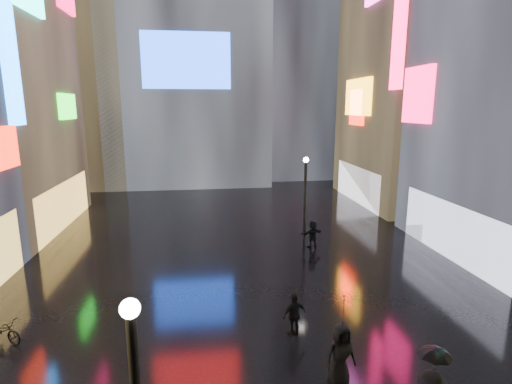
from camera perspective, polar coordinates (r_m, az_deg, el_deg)
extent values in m
plane|color=black|center=(22.95, -2.72, -8.07)|extent=(140.00, 140.00, 0.00)
cube|color=#FF210C|center=(21.82, -32.29, 5.39)|extent=(0.25, 2.24, 1.94)
cube|color=#1476FF|center=(23.48, -31.97, 17.92)|extent=(0.25, 1.40, 8.00)
cube|color=#FFC659|center=(29.69, -25.74, -1.59)|extent=(0.20, 10.00, 3.00)
cube|color=#1AEE1E|center=(30.64, -25.36, 10.98)|extent=(0.25, 3.00, 1.71)
cube|color=white|center=(23.44, 26.24, -5.06)|extent=(0.20, 9.00, 3.00)
cube|color=#FF0C4C|center=(25.91, 22.12, 12.72)|extent=(0.25, 2.99, 3.26)
cube|color=#FF0C4C|center=(29.09, 20.02, 23.51)|extent=(0.25, 1.40, 10.00)
cube|color=black|center=(36.67, 23.05, 20.76)|extent=(10.00, 12.00, 28.00)
cube|color=white|center=(34.62, 14.34, 1.06)|extent=(0.20, 9.00, 3.00)
cube|color=#FFA319|center=(34.23, 14.37, 13.00)|extent=(0.25, 4.92, 2.91)
cube|color=#FF210C|center=(34.33, 14.23, 11.64)|extent=(0.25, 2.63, 2.87)
cube|color=#194CFF|center=(38.60, -9.94, 18.02)|extent=(8.00, 0.20, 5.00)
cube|color=black|center=(49.52, 5.44, 22.64)|extent=(12.00, 12.00, 34.00)
cube|color=black|center=(45.42, -24.44, 17.52)|extent=(10.00, 10.00, 26.00)
sphere|color=white|center=(6.30, -17.58, -15.60)|extent=(0.30, 0.30, 0.30)
cylinder|color=black|center=(22.56, 6.98, -1.86)|extent=(0.16, 0.16, 5.00)
sphere|color=white|center=(22.09, 7.15, 4.57)|extent=(0.30, 0.30, 0.30)
imported|color=black|center=(14.67, 5.51, -17.03)|extent=(0.99, 0.67, 1.57)
imported|color=black|center=(12.56, 11.95, -21.83)|extent=(1.05, 0.80, 1.92)
imported|color=black|center=(23.16, 8.10, -5.99)|extent=(1.49, 0.91, 1.53)
imported|color=black|center=(10.79, 24.11, -21.04)|extent=(1.05, 1.05, 0.66)
imported|color=black|center=(11.82, 12.26, -16.07)|extent=(1.41, 1.40, 0.94)
imported|color=black|center=(16.82, -32.55, -16.35)|extent=(1.72, 1.24, 0.86)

